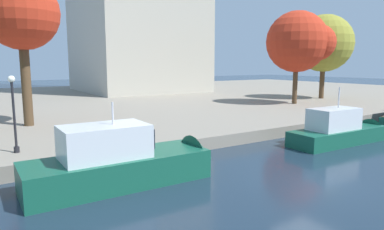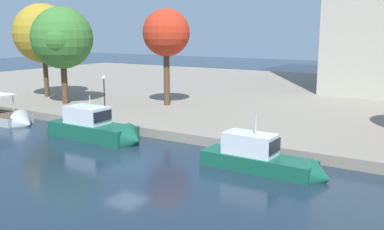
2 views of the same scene
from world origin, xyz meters
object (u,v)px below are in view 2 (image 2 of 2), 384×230
(motor_yacht_2, at_px, (264,162))
(tree_2, at_px, (166,33))
(tree_3, at_px, (61,37))
(motor_yacht_1, at_px, (97,130))
(lamp_post, at_px, (104,94))
(tree_4, at_px, (43,34))

(motor_yacht_2, xyz_separation_m, tree_2, (-17.35, 13.64, 8.04))
(tree_2, height_order, tree_3, tree_3)
(motor_yacht_1, height_order, tree_2, tree_2)
(lamp_post, relative_size, tree_2, 0.37)
(motor_yacht_2, distance_m, lamp_post, 19.88)
(tree_2, distance_m, tree_3, 11.69)
(tree_4, bearing_deg, motor_yacht_2, -17.89)
(tree_3, bearing_deg, tree_2, 27.43)
(motor_yacht_1, distance_m, lamp_post, 6.81)
(motor_yacht_2, bearing_deg, tree_3, 164.99)
(tree_4, bearing_deg, tree_2, 9.40)
(tree_3, distance_m, tree_4, 6.67)
(motor_yacht_1, relative_size, tree_3, 0.83)
(lamp_post, height_order, tree_3, tree_3)
(motor_yacht_1, relative_size, tree_2, 0.85)
(motor_yacht_2, height_order, tree_3, tree_3)
(motor_yacht_2, height_order, tree_2, tree_2)
(tree_2, bearing_deg, motor_yacht_1, -80.05)
(motor_yacht_2, distance_m, tree_2, 23.49)
(motor_yacht_2, distance_m, tree_3, 29.90)
(tree_2, xyz_separation_m, tree_3, (-10.37, -5.38, -0.44))
(motor_yacht_2, relative_size, lamp_post, 2.22)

